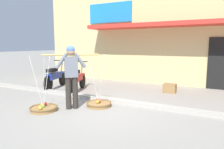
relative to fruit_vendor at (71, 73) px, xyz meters
The scene contains 9 objects.
ground_plane 1.20m from the fruit_vendor, 35.02° to the left, with size 90.00×90.00×0.00m, color gray.
sidewalk_curb 1.55m from the fruit_vendor, 62.51° to the left, with size 20.00×0.24×0.10m, color #AEA89C.
fruit_vendor is the anchor object (origin of this frame).
fruit_basket_left_side 1.17m from the fruit_vendor, 136.14° to the right, with size 0.71×0.71×1.45m.
fruit_basket_right_side 1.17m from the fruit_vendor, 44.12° to the left, with size 0.71×0.71×1.45m.
motorcycle_nearest_shop 2.96m from the fruit_vendor, 141.58° to the left, with size 0.68×1.77×1.09m.
motorcycle_second_in_row 2.16m from the fruit_vendor, 123.75° to the left, with size 0.74×1.75×1.09m.
storefront_building 7.37m from the fruit_vendor, 77.28° to the left, with size 13.00×6.00×4.20m.
wooden_crate 3.76m from the fruit_vendor, 58.85° to the left, with size 0.44×0.36×0.32m, color olive.
Camera 1 is at (2.93, -4.69, 1.71)m, focal length 33.33 mm.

